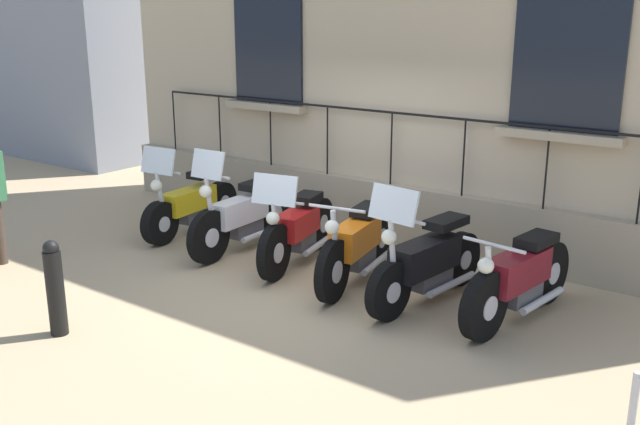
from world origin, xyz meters
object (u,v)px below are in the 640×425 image
at_px(motorcycle_yellow, 191,205).
at_px(motorcycle_black, 427,263).
at_px(motorcycle_white, 242,217).
at_px(motorcycle_red, 298,230).
at_px(motorcycle_maroon, 519,280).
at_px(motorcycle_orange, 357,246).
at_px(bollard, 55,288).

bearing_deg(motorcycle_yellow, motorcycle_black, 86.06).
bearing_deg(motorcycle_white, motorcycle_red, 90.72).
height_order(motorcycle_yellow, motorcycle_maroon, motorcycle_yellow).
xyz_separation_m(motorcycle_white, motorcycle_maroon, (0.00, 3.83, -0.02)).
bearing_deg(motorcycle_orange, motorcycle_white, -92.66).
height_order(motorcycle_black, bollard, motorcycle_black).
xyz_separation_m(motorcycle_yellow, motorcycle_orange, (0.23, 3.02, 0.04)).
relative_size(motorcycle_white, bollard, 2.09).
relative_size(motorcycle_white, motorcycle_black, 1.02).
bearing_deg(bollard, motorcycle_red, 167.69).
height_order(motorcycle_red, motorcycle_orange, motorcycle_red).
height_order(motorcycle_orange, bollard, motorcycle_orange).
xyz_separation_m(motorcycle_orange, motorcycle_black, (0.04, 0.94, -0.00)).
xyz_separation_m(motorcycle_white, bollard, (3.02, 0.28, 0.03)).
bearing_deg(bollard, motorcycle_orange, 151.06).
relative_size(motorcycle_red, motorcycle_maroon, 0.99).
bearing_deg(motorcycle_maroon, bollard, -49.67).
relative_size(motorcycle_red, motorcycle_black, 0.99).
xyz_separation_m(motorcycle_yellow, bollard, (3.16, 1.39, 0.08)).
height_order(motorcycle_white, motorcycle_orange, motorcycle_white).
bearing_deg(motorcycle_yellow, motorcycle_red, 86.38).
distance_m(motorcycle_red, motorcycle_maroon, 2.90).
distance_m(motorcycle_maroon, bollard, 4.67).
xyz_separation_m(motorcycle_red, bollard, (3.03, -0.66, 0.05)).
bearing_deg(motorcycle_yellow, bollard, 23.77).
relative_size(motorcycle_red, motorcycle_orange, 0.97).
relative_size(motorcycle_yellow, motorcycle_black, 0.97).
height_order(motorcycle_white, motorcycle_red, motorcycle_white).
xyz_separation_m(motorcycle_yellow, motorcycle_black, (0.27, 3.96, 0.04)).
xyz_separation_m(motorcycle_white, motorcycle_red, (-0.01, 0.94, -0.02)).
distance_m(motorcycle_yellow, motorcycle_maroon, 4.95).
distance_m(motorcycle_white, bollard, 3.03).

